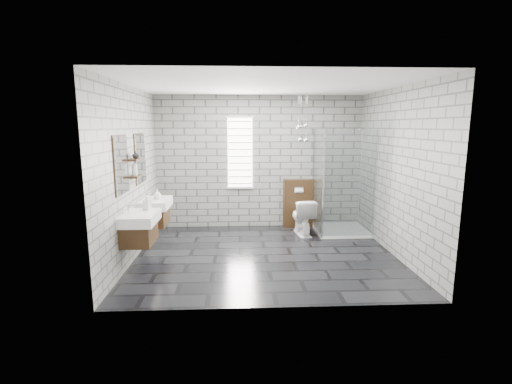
{
  "coord_description": "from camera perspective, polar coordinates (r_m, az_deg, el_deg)",
  "views": [
    {
      "loc": [
        -0.44,
        -5.8,
        2.09
      ],
      "look_at": [
        -0.14,
        0.35,
        0.99
      ],
      "focal_mm": 26.0,
      "sensor_mm": 36.0,
      "label": 1
    }
  ],
  "objects": [
    {
      "name": "shelf_upper",
      "position": [
        5.99,
        -18.21,
        4.74
      ],
      "size": [
        0.14,
        0.3,
        0.03
      ],
      "primitive_type": "cube",
      "color": "#3B2512",
      "rests_on": "wall_left"
    },
    {
      "name": "wall_left",
      "position": [
        6.09,
        -18.7,
        2.61
      ],
      "size": [
        0.02,
        3.6,
        2.7
      ],
      "primitive_type": "cube",
      "color": "gray",
      "rests_on": "floor"
    },
    {
      "name": "soap_bottle_b",
      "position": [
        6.6,
        -14.96,
        -0.31
      ],
      "size": [
        0.16,
        0.16,
        0.17
      ],
      "primitive_type": "imported",
      "rotation": [
        0.0,
        0.0,
        0.3
      ],
      "color": "#B2B2B2",
      "rests_on": "vanity_right"
    },
    {
      "name": "shelf_lower",
      "position": [
        6.02,
        -18.08,
        2.28
      ],
      "size": [
        0.14,
        0.3,
        0.03
      ],
      "primitive_type": "cube",
      "color": "#3B2512",
      "rests_on": "wall_left"
    },
    {
      "name": "shower_enclosure",
      "position": [
        7.42,
        12.47,
        -2.45
      ],
      "size": [
        1.0,
        1.0,
        2.03
      ],
      "color": "white",
      "rests_on": "floor"
    },
    {
      "name": "vanity_right",
      "position": [
        6.61,
        -15.54,
        -1.88
      ],
      "size": [
        0.47,
        0.7,
        1.57
      ],
      "color": "#3B2512",
      "rests_on": "wall_left"
    },
    {
      "name": "wall_back",
      "position": [
        7.66,
        0.54,
        4.59
      ],
      "size": [
        4.2,
        0.02,
        2.7
      ],
      "primitive_type": "cube",
      "color": "gray",
      "rests_on": "floor"
    },
    {
      "name": "floor",
      "position": [
        6.19,
        1.49,
        -9.71
      ],
      "size": [
        4.2,
        3.6,
        0.02
      ],
      "primitive_type": "cube",
      "color": "black",
      "rests_on": "ground"
    },
    {
      "name": "window",
      "position": [
        7.61,
        -2.47,
        6.05
      ],
      "size": [
        0.56,
        0.05,
        1.48
      ],
      "color": "white",
      "rests_on": "wall_back"
    },
    {
      "name": "vanity_left",
      "position": [
        5.64,
        -17.81,
        -4.04
      ],
      "size": [
        0.47,
        0.7,
        1.57
      ],
      "color": "#3B2512",
      "rests_on": "wall_left"
    },
    {
      "name": "flush_plate",
      "position": [
        7.61,
        6.65,
        0.31
      ],
      "size": [
        0.18,
        0.01,
        0.12
      ],
      "primitive_type": "cube",
      "color": "silver",
      "rests_on": "cistern_panel"
    },
    {
      "name": "soap_bottle_a",
      "position": [
        5.77,
        -16.42,
        -1.62
      ],
      "size": [
        0.13,
        0.13,
        0.21
      ],
      "primitive_type": "imported",
      "rotation": [
        0.0,
        0.0,
        -0.39
      ],
      "color": "#B2B2B2",
      "rests_on": "vanity_left"
    },
    {
      "name": "ceiling",
      "position": [
        5.85,
        1.62,
        16.21
      ],
      "size": [
        4.2,
        3.6,
        0.02
      ],
      "primitive_type": "cube",
      "color": "white",
      "rests_on": "wall_back"
    },
    {
      "name": "vase",
      "position": [
        6.03,
        -18.04,
        5.45
      ],
      "size": [
        0.14,
        0.14,
        0.11
      ],
      "primitive_type": "imported",
      "rotation": [
        0.0,
        0.0,
        0.42
      ],
      "color": "#B2B2B2",
      "rests_on": "shelf_upper"
    },
    {
      "name": "wall_front",
      "position": [
        4.09,
        3.45,
        -0.33
      ],
      "size": [
        4.2,
        0.02,
        2.7
      ],
      "primitive_type": "cube",
      "color": "gray",
      "rests_on": "floor"
    },
    {
      "name": "wall_right",
      "position": [
        6.38,
        20.82,
        2.81
      ],
      "size": [
        0.02,
        3.6,
        2.7
      ],
      "primitive_type": "cube",
      "color": "gray",
      "rests_on": "floor"
    },
    {
      "name": "pendant_cluster",
      "position": [
        7.28,
        7.13,
        9.27
      ],
      "size": [
        0.25,
        0.26,
        0.92
      ],
      "color": "silver",
      "rests_on": "ceiling"
    },
    {
      "name": "soap_bottle_c",
      "position": [
        5.94,
        -18.21,
        3.48
      ],
      "size": [
        0.12,
        0.12,
        0.24
      ],
      "primitive_type": "imported",
      "rotation": [
        0.0,
        0.0,
        -0.35
      ],
      "color": "#B2B2B2",
      "rests_on": "shelf_lower"
    },
    {
      "name": "cistern_panel",
      "position": [
        7.77,
        6.48,
        -1.74
      ],
      "size": [
        0.6,
        0.2,
        1.0
      ],
      "primitive_type": "cube",
      "color": "#3B2512",
      "rests_on": "floor"
    },
    {
      "name": "toilet",
      "position": [
        7.28,
        7.14,
        -3.77
      ],
      "size": [
        0.47,
        0.73,
        0.7
      ],
      "primitive_type": "imported",
      "rotation": [
        0.0,
        0.0,
        3.26
      ],
      "color": "white",
      "rests_on": "floor"
    }
  ]
}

